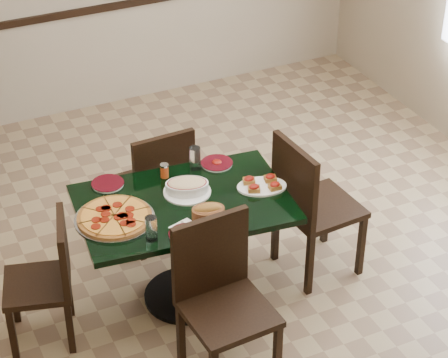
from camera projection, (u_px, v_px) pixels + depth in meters
name	position (u px, v px, depth m)	size (l,w,h in m)	color
floor	(227.00, 288.00, 5.68)	(5.50, 5.50, 0.00)	#907953
room_shell	(251.00, 2.00, 6.71)	(5.50, 5.50, 5.50)	silver
main_table	(184.00, 226.00, 5.30)	(1.34, 0.94, 0.75)	black
chair_far	(159.00, 181.00, 5.81)	(0.45, 0.45, 0.92)	black
chair_near	(220.00, 292.00, 4.81)	(0.49, 0.49, 0.99)	black
chair_right	(309.00, 201.00, 5.53)	(0.50, 0.50, 1.00)	black
chair_left	(49.00, 275.00, 5.08)	(0.48, 0.48, 0.84)	black
pepperoni_pizza	(114.00, 217.00, 5.04)	(0.47, 0.47, 0.04)	#B5B6BC
lasagna_casserole	(187.00, 186.00, 5.25)	(0.30, 0.29, 0.09)	white
bread_basket	(208.00, 211.00, 5.05)	(0.22, 0.17, 0.09)	brown
bruschetta_platter	(262.00, 184.00, 5.31)	(0.35, 0.29, 0.05)	white
side_plate_near	(186.00, 234.00, 4.92)	(0.20, 0.20, 0.02)	white
side_plate_far_r	(217.00, 163.00, 5.54)	(0.20, 0.20, 0.03)	white
side_plate_far_l	(108.00, 184.00, 5.35)	(0.20, 0.20, 0.02)	white
napkin_setting	(186.00, 228.00, 4.98)	(0.18, 0.18, 0.01)	white
water_glass_a	(195.00, 158.00, 5.47)	(0.07, 0.07, 0.15)	silver
water_glass_b	(151.00, 228.00, 4.86)	(0.07, 0.07, 0.15)	silver
pepper_shaker	(164.00, 171.00, 5.40)	(0.05, 0.05, 0.09)	#B43913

